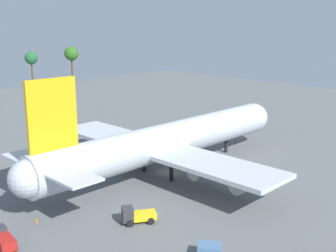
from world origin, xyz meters
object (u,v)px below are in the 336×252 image
object	(u,v)px
safety_cone_tail	(37,220)
catering_truck	(2,239)
cargo_airplane	(167,141)
baggage_tug	(137,215)
pushback_tractor	(117,136)
cargo_container_fore	(209,251)
safety_cone_nose	(241,139)

from	to	relation	value
safety_cone_tail	catering_truck	bearing A→B (deg)	-152.02
cargo_airplane	baggage_tug	size ratio (longest dim) A/B	12.30
pushback_tractor	cargo_container_fore	xyz separation A→B (m)	(-24.82, -48.10, -0.16)
catering_truck	cargo_airplane	bearing A→B (deg)	8.10
baggage_tug	safety_cone_tail	world-z (taller)	baggage_tug
catering_truck	baggage_tug	bearing A→B (deg)	-22.72
cargo_container_fore	safety_cone_nose	xyz separation A→B (m)	(44.68, 27.07, -0.53)
cargo_airplane	pushback_tractor	bearing A→B (deg)	72.81
cargo_airplane	pushback_tractor	size ratio (longest dim) A/B	13.01
safety_cone_nose	baggage_tug	bearing A→B (deg)	-162.24
catering_truck	safety_cone_nose	size ratio (longest dim) A/B	7.82
catering_truck	safety_cone_tail	world-z (taller)	catering_truck
safety_cone_nose	catering_truck	bearing A→B (deg)	-172.77
pushback_tractor	safety_cone_tail	size ratio (longest dim) A/B	8.11
baggage_tug	safety_cone_nose	world-z (taller)	baggage_tug
cargo_airplane	cargo_container_fore	world-z (taller)	cargo_airplane
cargo_airplane	cargo_container_fore	size ratio (longest dim) A/B	18.58
baggage_tug	safety_cone_tail	xyz separation A→B (m)	(-9.55, 9.99, -0.85)
safety_cone_nose	pushback_tractor	bearing A→B (deg)	133.36
safety_cone_nose	cargo_container_fore	bearing A→B (deg)	-148.79
catering_truck	cargo_container_fore	size ratio (longest dim) A/B	1.50
cargo_container_fore	safety_cone_tail	world-z (taller)	cargo_container_fore
safety_cone_nose	cargo_airplane	bearing A→B (deg)	-173.83
safety_cone_nose	safety_cone_tail	distance (m)	54.43
baggage_tug	pushback_tractor	size ratio (longest dim) A/B	1.06
cargo_airplane	catering_truck	bearing A→B (deg)	-171.90
baggage_tug	cargo_container_fore	distance (m)	12.75
cargo_container_fore	safety_cone_tail	bearing A→B (deg)	112.86
cargo_container_fore	safety_cone_tail	distance (m)	24.68
baggage_tug	pushback_tractor	distance (m)	43.21
cargo_airplane	safety_cone_nose	world-z (taller)	cargo_airplane
baggage_tug	catering_truck	distance (m)	17.19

